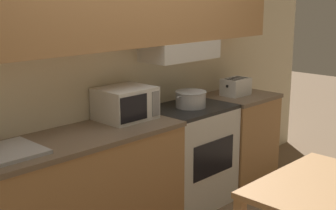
# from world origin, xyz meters

# --- Properties ---
(wall_back) EXTENTS (5.67, 0.38, 2.55)m
(wall_back) POSITION_xyz_m (0.02, -0.07, 1.55)
(wall_back) COLOR beige
(wall_back) RESTS_ON ground_plane
(lower_counter_main) EXTENTS (1.85, 0.60, 0.91)m
(lower_counter_main) POSITION_xyz_m (-0.72, -0.29, 0.46)
(lower_counter_main) COLOR tan
(lower_counter_main) RESTS_ON ground_plane
(lower_counter_right_stub) EXTENTS (0.67, 0.60, 0.91)m
(lower_counter_right_stub) POSITION_xyz_m (1.31, -0.29, 0.46)
(lower_counter_right_stub) COLOR tan
(lower_counter_right_stub) RESTS_ON ground_plane
(stove_range) EXTENTS (0.75, 0.57, 0.91)m
(stove_range) POSITION_xyz_m (0.59, -0.28, 0.46)
(stove_range) COLOR silver
(stove_range) RESTS_ON ground_plane
(cooking_pot) EXTENTS (0.35, 0.28, 0.14)m
(cooking_pot) POSITION_xyz_m (0.59, -0.29, 0.98)
(cooking_pot) COLOR #B7BABF
(cooking_pot) RESTS_ON stove_range
(microwave) EXTENTS (0.42, 0.36, 0.25)m
(microwave) POSITION_xyz_m (-0.07, -0.19, 1.04)
(microwave) COLOR silver
(microwave) RESTS_ON lower_counter_main
(toaster) EXTENTS (0.28, 0.19, 0.17)m
(toaster) POSITION_xyz_m (1.26, -0.28, 0.99)
(toaster) COLOR silver
(toaster) RESTS_ON lower_counter_right_stub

